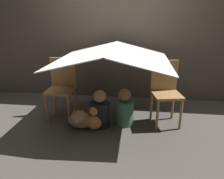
# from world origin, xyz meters

# --- Properties ---
(ground_plane) EXTENTS (8.80, 8.80, 0.00)m
(ground_plane) POSITION_xyz_m (0.00, 0.00, 0.00)
(ground_plane) COLOR #47423D
(wall_back) EXTENTS (7.00, 0.05, 2.50)m
(wall_back) POSITION_xyz_m (0.00, 1.29, 1.25)
(wall_back) COLOR #4C4238
(wall_back) RESTS_ON ground_plane
(chair_left) EXTENTS (0.39, 0.39, 0.93)m
(chair_left) POSITION_xyz_m (-0.79, 0.30, 0.51)
(chair_left) COLOR olive
(chair_left) RESTS_ON ground_plane
(chair_right) EXTENTS (0.46, 0.46, 0.93)m
(chair_right) POSITION_xyz_m (0.77, 0.30, 0.51)
(chair_right) COLOR olive
(chair_right) RESTS_ON ground_plane
(sheet_canopy) EXTENTS (1.58, 1.52, 0.20)m
(sheet_canopy) POSITION_xyz_m (0.00, 0.23, 1.02)
(sheet_canopy) COLOR silver
(person_front) EXTENTS (0.27, 0.27, 0.55)m
(person_front) POSITION_xyz_m (-0.16, 0.07, 0.23)
(person_front) COLOR black
(person_front) RESTS_ON ground_plane
(person_second) EXTENTS (0.28, 0.28, 0.55)m
(person_second) POSITION_xyz_m (0.19, 0.16, 0.23)
(person_second) COLOR #38664C
(person_second) RESTS_ON ground_plane
(dog) EXTENTS (0.37, 0.40, 0.35)m
(dog) POSITION_xyz_m (-0.41, -0.06, 0.15)
(dog) COLOR #9E7F56
(dog) RESTS_ON ground_plane
(plush_toy) EXTENTS (0.22, 0.22, 0.34)m
(plush_toy) POSITION_xyz_m (-0.22, -0.04, 0.14)
(plush_toy) COLOR #D88C3F
(plush_toy) RESTS_ON ground_plane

